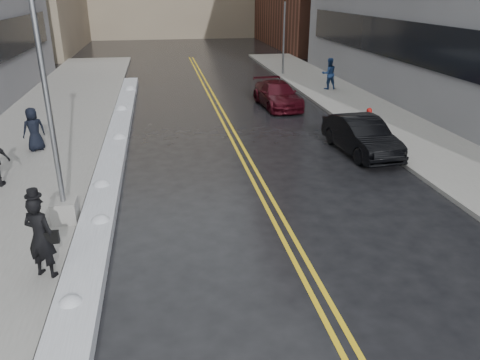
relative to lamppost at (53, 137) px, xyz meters
name	(u,v)px	position (x,y,z in m)	size (l,w,h in m)	color
ground	(193,253)	(3.30, -2.00, -2.53)	(160.00, 160.00, 0.00)	black
sidewalk_west	(38,141)	(-2.45, 8.00, -2.46)	(5.50, 50.00, 0.15)	gray
sidewalk_east	(388,124)	(13.30, 8.00, -2.46)	(4.00, 50.00, 0.15)	gray
lane_line_left	(228,133)	(5.65, 8.00, -2.53)	(0.12, 50.00, 0.01)	gold
lane_line_right	(235,133)	(5.95, 8.00, -2.53)	(0.12, 50.00, 0.01)	gold
snow_ridge	(115,149)	(0.85, 6.00, -2.36)	(0.90, 30.00, 0.34)	silver
lamppost	(53,137)	(0.00, 0.00, 0.00)	(0.65, 0.65, 7.62)	gray
fire_hydrant	(369,115)	(12.30, 8.00, -1.98)	(0.26, 0.26, 0.73)	maroon
traffic_signal	(284,28)	(11.80, 22.00, 0.87)	(0.16, 0.20, 6.00)	gray
pedestrian_fedora	(41,237)	(0.02, -2.63, -1.43)	(0.69, 0.46, 1.90)	black
pedestrian_c	(34,129)	(-2.15, 6.47, -1.54)	(0.83, 0.54, 1.69)	black
pedestrian_east	(329,74)	(13.17, 15.99, -1.43)	(0.92, 0.72, 1.90)	navy
car_black	(361,136)	(10.36, 4.40, -1.82)	(1.51, 4.33, 1.43)	black
car_maroon	(277,95)	(9.02, 12.52, -1.87)	(1.86, 4.57, 1.33)	#360810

